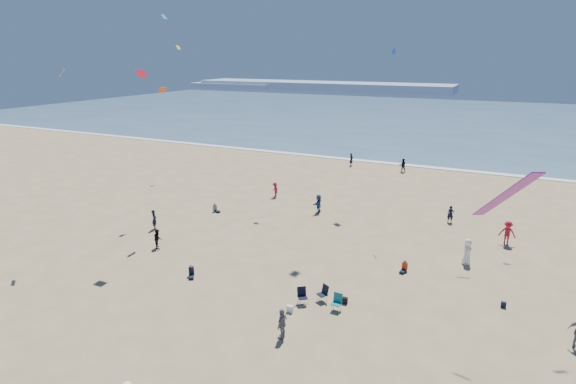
% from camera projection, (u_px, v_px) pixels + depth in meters
% --- Properties ---
extents(ground, '(220.00, 220.00, 0.00)m').
position_uv_depth(ground, '(177.00, 362.00, 21.19)').
color(ground, tan).
rests_on(ground, ground).
extents(ocean, '(220.00, 100.00, 0.06)m').
position_uv_depth(ocean, '(443.00, 119.00, 103.20)').
color(ocean, '#476B84').
rests_on(ocean, ground).
extents(surf_line, '(220.00, 1.20, 0.08)m').
position_uv_depth(surf_line, '(394.00, 164.00, 60.03)').
color(surf_line, white).
rests_on(surf_line, ground).
extents(headland_far, '(110.00, 20.00, 3.20)m').
position_uv_depth(headland_far, '(320.00, 86.00, 192.25)').
color(headland_far, '#7A8EA8').
rests_on(headland_far, ground).
extents(headland_near, '(40.00, 14.00, 2.00)m').
position_uv_depth(headland_near, '(235.00, 85.00, 204.61)').
color(headland_near, '#7A8EA8').
rests_on(headland_near, ground).
extents(standing_flyers, '(38.73, 45.87, 1.94)m').
position_uv_depth(standing_flyers, '(350.00, 252.00, 31.04)').
color(standing_flyers, silver).
rests_on(standing_flyers, ground).
extents(seated_group, '(19.21, 27.65, 0.84)m').
position_uv_depth(seated_group, '(237.00, 301.00, 25.68)').
color(seated_group, beige).
rests_on(seated_group, ground).
extents(chair_cluster, '(2.73, 1.63, 1.00)m').
position_uv_depth(chair_cluster, '(320.00, 298.00, 25.87)').
color(chair_cluster, black).
rests_on(chair_cluster, ground).
extents(white_tote, '(0.35, 0.20, 0.40)m').
position_uv_depth(white_tote, '(290.00, 309.00, 25.27)').
color(white_tote, white).
rests_on(white_tote, ground).
extents(black_backpack, '(0.30, 0.22, 0.38)m').
position_uv_depth(black_backpack, '(345.00, 300.00, 26.16)').
color(black_backpack, black).
rests_on(black_backpack, ground).
extents(navy_bag, '(0.28, 0.18, 0.34)m').
position_uv_depth(navy_bag, '(503.00, 305.00, 25.75)').
color(navy_bag, black).
rests_on(navy_bag, ground).
extents(kites_aloft, '(49.77, 35.42, 23.05)m').
position_uv_depth(kites_aloft, '(458.00, 39.00, 23.61)').
color(kites_aloft, silver).
rests_on(kites_aloft, ground).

